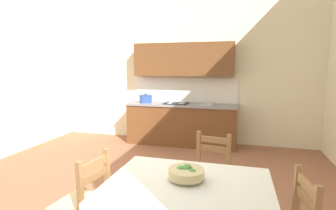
% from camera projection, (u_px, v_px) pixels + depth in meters
% --- Properties ---
extents(ground_plane, '(6.46, 6.66, 0.10)m').
position_uv_depth(ground_plane, '(127.00, 210.00, 3.16)').
color(ground_plane, '#935B42').
extents(wall_back, '(6.46, 0.12, 4.02)m').
position_uv_depth(wall_back, '(182.00, 53.00, 5.81)').
color(wall_back, beige).
rests_on(wall_back, ground_plane).
extents(kitchen_cabinetry, '(2.38, 0.63, 2.20)m').
position_uv_depth(kitchen_cabinetry, '(182.00, 105.00, 5.64)').
color(kitchen_cabinetry, brown).
rests_on(kitchen_cabinetry, ground_plane).
extents(dining_table, '(1.33, 1.01, 0.75)m').
position_uv_depth(dining_table, '(188.00, 198.00, 2.10)').
color(dining_table, brown).
rests_on(dining_table, ground_plane).
extents(dining_chair_tv_side, '(0.48, 0.48, 0.93)m').
position_uv_depth(dining_chair_tv_side, '(84.00, 204.00, 2.37)').
color(dining_chair_tv_side, '#D1BC89').
rests_on(dining_chair_tv_side, ground_plane).
extents(dining_chair_kitchen_side, '(0.49, 0.49, 0.93)m').
position_uv_depth(dining_chair_kitchen_side, '(209.00, 177.00, 2.94)').
color(dining_chair_kitchen_side, '#D1BC89').
rests_on(dining_chair_kitchen_side, ground_plane).
extents(fruit_bowl, '(0.30, 0.30, 0.12)m').
position_uv_depth(fruit_bowl, '(186.00, 173.00, 2.14)').
color(fruit_bowl, tan).
rests_on(fruit_bowl, dining_table).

